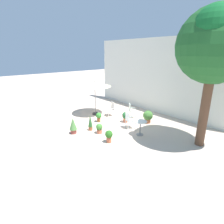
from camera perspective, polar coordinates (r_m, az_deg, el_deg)
The scene contains 15 objects.
ground_plane at distance 11.03m, azimuth -0.25°, elevation -3.62°, with size 60.00×60.00×0.00m, color beige.
villa_facade at distance 13.33m, azimuth 13.40°, elevation 10.91°, with size 11.08×0.30×5.05m, color silver.
shade_tree at distance 8.66m, azimuth 30.02°, elevation 17.54°, with size 3.20×3.04×5.88m.
patio_umbrella_0 at distance 12.24m, azimuth -5.41°, elevation 8.59°, with size 2.17×2.17×2.32m.
cafe_table_0 at distance 9.48m, azimuth 8.83°, elevation -4.18°, with size 0.67×0.67×0.76m.
patio_chair_0 at distance 12.23m, azimuth -0.25°, elevation 1.19°, with size 0.58×0.59×0.93m.
patio_chair_1 at distance 11.96m, azimuth 6.04°, elevation 0.83°, with size 0.63×0.62×0.95m.
patio_chair_2 at distance 10.23m, azimuth 5.35°, elevation -2.18°, with size 0.61×0.60×0.96m.
potted_plant_0 at distance 9.68m, azimuth -3.99°, elevation -5.01°, with size 0.35×0.35×0.53m.
potted_plant_1 at distance 8.69m, azimuth -0.98°, elevation -7.36°, with size 0.36×0.36×0.60m.
potted_plant_2 at distance 10.03m, azimuth -6.79°, elevation -3.31°, with size 0.24×0.24×0.87m.
potted_plant_3 at distance 9.78m, azimuth -12.08°, elevation -4.05°, with size 0.39×0.39×0.86m.
potted_plant_4 at distance 11.16m, azimuth 4.26°, elevation -1.35°, with size 0.43×0.43×0.65m.
potted_plant_5 at distance 11.21m, azimuth 11.18°, elevation -1.25°, with size 0.59×0.60×0.78m.
potted_plant_6 at distance 11.23m, azimuth -4.19°, elevation -1.38°, with size 0.35×0.35×0.59m.
Camera 1 is at (7.82, -6.63, 4.09)m, focal length 29.23 mm.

